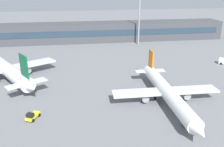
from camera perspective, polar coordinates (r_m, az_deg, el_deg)
ground_plane at (r=72.67m, az=4.68°, el=-1.97°), size 400.00×400.00×0.00m
terminal_building at (r=124.32m, az=-1.27°, el=9.62°), size 116.08×12.13×9.00m
airplane_near at (r=60.48m, az=12.56°, el=-4.23°), size 26.02×37.41×9.25m
airplane_mid at (r=81.57m, az=-23.59°, el=1.35°), size 28.77×39.46×10.91m
baggage_tug_yellow at (r=55.79m, az=-17.89°, el=-9.29°), size 2.95×3.90×1.75m
floodlight_tower_west at (r=115.47m, az=6.38°, el=15.12°), size 3.20×0.80×30.52m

